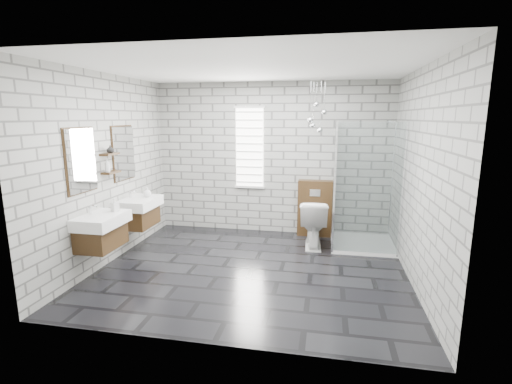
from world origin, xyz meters
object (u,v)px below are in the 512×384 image
(cistern_panel, at_px, (315,208))
(shower_enclosure, at_px, (358,218))
(vanity_left, at_px, (99,222))
(vanity_right, at_px, (137,204))
(toilet, at_px, (313,223))

(cistern_panel, height_order, shower_enclosure, shower_enclosure)
(vanity_left, height_order, vanity_right, same)
(vanity_left, relative_size, shower_enclosure, 0.77)
(vanity_left, xyz_separation_m, toilet, (2.71, 1.73, -0.37))
(shower_enclosure, bearing_deg, vanity_left, -152.30)
(vanity_left, xyz_separation_m, vanity_right, (0.00, 1.01, 0.00))
(vanity_right, bearing_deg, shower_enclosure, 12.88)
(vanity_right, bearing_deg, cistern_panel, 25.59)
(vanity_left, xyz_separation_m, shower_enclosure, (3.41, 1.79, -0.25))
(vanity_left, distance_m, vanity_right, 1.01)
(vanity_left, height_order, cistern_panel, vanity_left)
(vanity_right, distance_m, toilet, 2.83)
(shower_enclosure, height_order, toilet, shower_enclosure)
(cistern_panel, bearing_deg, toilet, -90.00)
(vanity_right, height_order, shower_enclosure, shower_enclosure)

